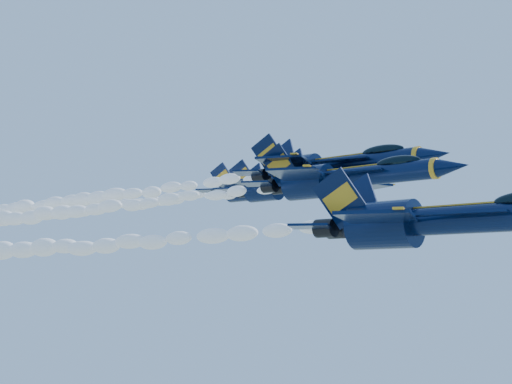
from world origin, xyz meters
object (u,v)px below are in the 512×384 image
Objects in this scene: jet_second at (346,177)px; jet_fourth at (290,185)px; jet_lead at (443,219)px; jet_fifth at (266,186)px; jet_third at (333,166)px.

jet_fourth is at bearing 139.51° from jet_second.
jet_fourth is (-14.67, 12.52, 2.00)m from jet_second.
jet_fourth is (-27.82, 23.60, 6.95)m from jet_lead.
jet_second is 0.93× the size of jet_fifth.
jet_third is at bearing 137.59° from jet_lead.
jet_second reaches higher than jet_lead.
jet_fifth is at bearing 138.82° from jet_fourth.
jet_fifth reaches higher than jet_second.
jet_lead is 1.04× the size of jet_fourth.
jet_fourth is 0.92× the size of jet_fifth.
jet_third reaches higher than jet_lead.
jet_fifth is at bearing 139.45° from jet_lead.
jet_fifth is at bearing 141.11° from jet_third.
jet_lead is 24.65m from jet_third.
jet_second is at bearing -40.49° from jet_fourth.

